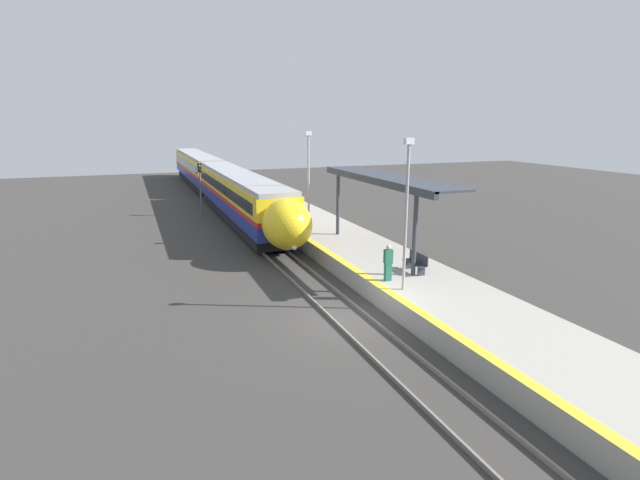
{
  "coord_description": "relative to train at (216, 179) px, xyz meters",
  "views": [
    {
      "loc": [
        -7.64,
        -16.62,
        7.66
      ],
      "look_at": [
        0.56,
        4.82,
        2.09
      ],
      "focal_mm": 28.0,
      "sensor_mm": 36.0,
      "label": 1
    }
  ],
  "objects": [
    {
      "name": "rail_left",
      "position": [
        -0.72,
        -30.94,
        -2.07
      ],
      "size": [
        0.08,
        90.0,
        0.15
      ],
      "primitive_type": "cube",
      "color": "slate",
      "rests_on": "ground_plane"
    },
    {
      "name": "station_canopy",
      "position": [
        4.45,
        -24.78,
        2.43
      ],
      "size": [
        2.02,
        11.67,
        3.95
      ],
      "color": "#333842",
      "rests_on": "platform_right"
    },
    {
      "name": "railway_signal",
      "position": [
        -2.37,
        -7.01,
        0.46
      ],
      "size": [
        0.28,
        0.28,
        4.25
      ],
      "color": "#59595E",
      "rests_on": "ground_plane"
    },
    {
      "name": "ground_plane",
      "position": [
        0.0,
        -30.94,
        -2.14
      ],
      "size": [
        120.0,
        120.0,
        0.0
      ],
      "primitive_type": "plane",
      "color": "#383533"
    },
    {
      "name": "train",
      "position": [
        0.0,
        0.0,
        0.0
      ],
      "size": [
        2.77,
        48.52,
        3.74
      ],
      "color": "black",
      "rests_on": "ground_plane"
    },
    {
      "name": "lamppost_near",
      "position": [
        2.46,
        -30.69,
        2.18
      ],
      "size": [
        0.36,
        0.2,
        6.09
      ],
      "color": "#9E9EA3",
      "rests_on": "platform_right"
    },
    {
      "name": "lamppost_mid",
      "position": [
        2.46,
        -19.23,
        2.18
      ],
      "size": [
        0.36,
        0.2,
        6.09
      ],
      "color": "#9E9EA3",
      "rests_on": "platform_right"
    },
    {
      "name": "person_waiting",
      "position": [
        2.41,
        -29.45,
        -0.44
      ],
      "size": [
        0.36,
        0.22,
        1.6
      ],
      "color": "#1E604C",
      "rests_on": "platform_right"
    },
    {
      "name": "platform_right",
      "position": [
        3.85,
        -30.94,
        -1.7
      ],
      "size": [
        4.51,
        64.0,
        0.89
      ],
      "color": "#9E998E",
      "rests_on": "ground_plane"
    },
    {
      "name": "rail_right",
      "position": [
        0.72,
        -30.94,
        -2.07
      ],
      "size": [
        0.08,
        90.0,
        0.15
      ],
      "primitive_type": "cube",
      "color": "slate",
      "rests_on": "ground_plane"
    },
    {
      "name": "platform_bench",
      "position": [
        4.22,
        -28.79,
        -0.8
      ],
      "size": [
        0.44,
        1.51,
        0.89
      ],
      "color": "#2D333D",
      "rests_on": "platform_right"
    }
  ]
}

